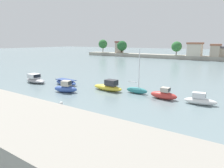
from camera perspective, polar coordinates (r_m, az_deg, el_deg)
The scene contains 10 objects.
ground_plane at distance 26.16m, azimuth -21.35°, elevation -5.70°, with size 400.00×400.00×0.00m, color slate.
moored_boat_0 at distance 40.01m, azimuth -21.11°, elevation 1.23°, with size 5.14×2.27×1.66m.
moored_boat_1 at distance 36.50m, azimuth -13.07°, elevation 0.49°, with size 5.02×2.23×0.96m.
moored_boat_2 at distance 31.12m, azimuth -13.09°, elevation -1.12°, with size 3.99×2.47×1.81m.
moored_boat_3 at distance 31.34m, azimuth -1.03°, elevation -0.74°, with size 5.35×1.84×1.80m.
moored_boat_4 at distance 29.93m, azimuth 7.12°, elevation -1.70°, with size 3.37×1.03×6.60m.
moored_boat_5 at distance 27.72m, azimuth 14.59°, elevation -2.97°, with size 3.73×1.49×1.62m.
moored_boat_6 at distance 26.84m, azimuth 23.89°, elevation -4.23°, with size 3.95×1.72×1.50m.
mooring_buoy_1 at distance 25.27m, azimuth -14.32°, elevation -5.35°, with size 0.41×0.41×0.41m, color white.
distant_shoreline at distance 92.80m, azimuth 19.87°, elevation 8.33°, with size 105.94×6.83×8.54m.
Camera 1 is at (20.75, -13.96, 7.65)m, focal length 31.94 mm.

